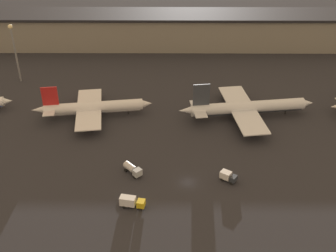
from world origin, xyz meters
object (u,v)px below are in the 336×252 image
object	(u,v)px
airplane_1	(93,108)
service_vehicle_2	(131,202)
service_vehicle_3	(133,169)
service_vehicle_0	(228,176)
airplane_2	(247,108)

from	to	relation	value
airplane_1	service_vehicle_2	xyz separation A→B (m)	(17.19, -46.31, -1.68)
service_vehicle_3	service_vehicle_0	bearing A→B (deg)	41.04
service_vehicle_2	service_vehicle_3	xyz separation A→B (m)	(-0.79, 13.86, -0.10)
airplane_1	service_vehicle_2	bearing A→B (deg)	-77.56
airplane_2	service_vehicle_2	bearing A→B (deg)	-136.23
service_vehicle_2	service_vehicle_3	distance (m)	13.88
service_vehicle_2	airplane_1	bearing A→B (deg)	121.45
airplane_1	service_vehicle_0	bearing A→B (deg)	-47.26
airplane_1	airplane_2	size ratio (longest dim) A/B	0.87
service_vehicle_3	airplane_2	bearing A→B (deg)	88.37
airplane_1	airplane_2	distance (m)	53.69
service_vehicle_0	service_vehicle_2	world-z (taller)	service_vehicle_2
airplane_1	service_vehicle_2	size ratio (longest dim) A/B	6.16
service_vehicle_0	service_vehicle_2	size ratio (longest dim) A/B	0.74
airplane_1	service_vehicle_0	size ratio (longest dim) A/B	8.29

